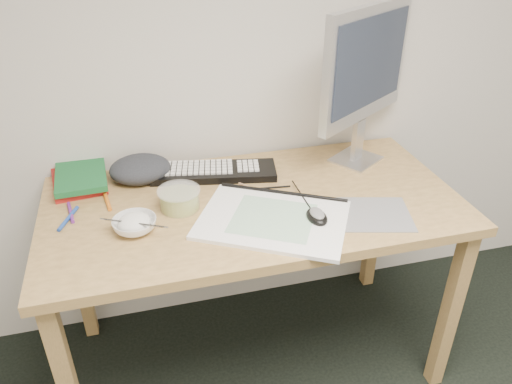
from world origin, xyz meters
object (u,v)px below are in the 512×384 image
sketchpad (273,220)px  rice_bowl (135,225)px  keyboard (214,172)px  monitor (366,68)px  desk (253,221)px

sketchpad → rice_bowl: size_ratio=3.39×
keyboard → monitor: (0.56, -0.02, 0.35)m
rice_bowl → monitor: bearing=17.5°
keyboard → rice_bowl: bearing=-125.5°
keyboard → sketchpad: bearing=-60.0°
desk → monitor: monitor is taller
keyboard → monitor: 0.66m
keyboard → rice_bowl: 0.42m
desk → keyboard: bearing=114.5°
keyboard → monitor: size_ratio=0.78×
sketchpad → keyboard: size_ratio=1.01×
desk → sketchpad: (0.03, -0.14, 0.09)m
desk → rice_bowl: rice_bowl is taller
desk → sketchpad: sketchpad is taller
sketchpad → keyboard: (-0.12, 0.35, 0.01)m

